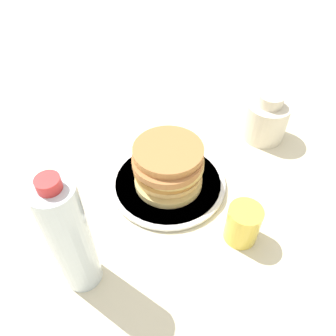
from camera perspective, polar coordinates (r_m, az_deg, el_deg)
ground_plane at (r=0.75m, az=-1.03°, el=-2.14°), size 4.00×4.00×0.00m
plate at (r=0.74m, az=0.00°, el=-2.54°), size 0.26×0.26×0.01m
pancake_stack at (r=0.70m, az=0.01°, el=0.41°), size 0.16×0.16×0.09m
juice_glass at (r=0.64m, az=12.90°, el=-9.49°), size 0.06×0.06×0.08m
cream_jug at (r=0.87m, az=16.69°, el=8.08°), size 0.11×0.11×0.12m
water_bottle_near at (r=0.54m, az=-16.70°, el=-11.62°), size 0.07×0.07×0.26m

